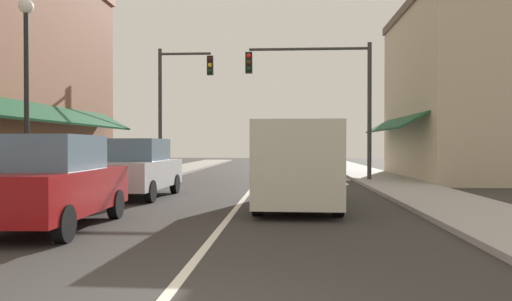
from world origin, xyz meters
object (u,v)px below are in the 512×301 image
at_px(parked_car_nearest_left, 51,182).
at_px(van_in_lane, 298,162).
at_px(street_lamp_left_near, 26,69).
at_px(parked_car_second_left, 138,168).
at_px(traffic_signal_left_corner, 176,94).
at_px(traffic_signal_mast_arm, 327,87).

height_order(parked_car_nearest_left, van_in_lane, van_in_lane).
bearing_deg(parked_car_nearest_left, street_lamp_left_near, 123.56).
height_order(parked_car_second_left, traffic_signal_left_corner, traffic_signal_left_corner).
bearing_deg(parked_car_nearest_left, traffic_signal_mast_arm, 62.16).
xyz_separation_m(parked_car_nearest_left, van_in_lane, (4.72, 3.57, 0.27)).
xyz_separation_m(parked_car_second_left, van_in_lane, (4.77, -2.13, 0.27)).
height_order(van_in_lane, street_lamp_left_near, street_lamp_left_near).
distance_m(traffic_signal_mast_arm, traffic_signal_left_corner, 7.25).
distance_m(traffic_signal_left_corner, street_lamp_left_near, 11.90).
bearing_deg(traffic_signal_left_corner, parked_car_nearest_left, -86.75).
relative_size(traffic_signal_mast_arm, street_lamp_left_near, 1.16).
relative_size(van_in_lane, street_lamp_left_near, 1.02).
relative_size(van_in_lane, traffic_signal_mast_arm, 0.88).
bearing_deg(traffic_signal_mast_arm, parked_car_nearest_left, -116.14).
bearing_deg(van_in_lane, street_lamp_left_near, -170.73).
bearing_deg(parked_car_nearest_left, van_in_lane, 35.41).
bearing_deg(van_in_lane, traffic_signal_left_corner, 118.49).
bearing_deg(street_lamp_left_near, traffic_signal_left_corner, 84.81).
height_order(traffic_signal_left_corner, street_lamp_left_near, traffic_signal_left_corner).
relative_size(parked_car_second_left, traffic_signal_left_corner, 0.67).
height_order(parked_car_nearest_left, street_lamp_left_near, street_lamp_left_near).
distance_m(traffic_signal_mast_arm, street_lamp_left_near, 12.73).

